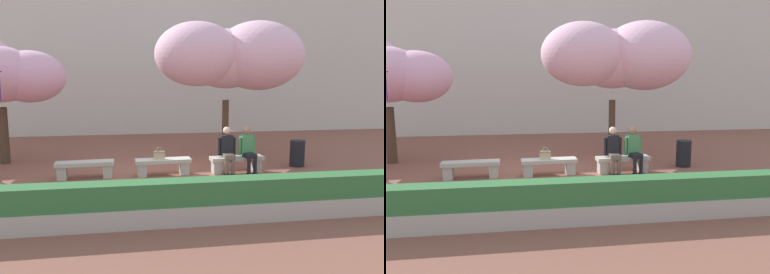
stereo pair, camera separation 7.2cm
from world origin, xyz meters
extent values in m
plane|color=brown|center=(0.00, 0.00, 0.00)|extent=(100.00, 100.00, 0.00)
cube|color=beige|center=(0.00, 9.69, 3.60)|extent=(28.00, 4.00, 7.20)
cube|color=#ADA89E|center=(-2.06, 0.00, 0.40)|extent=(1.52, 0.49, 0.10)
cube|color=#ADA89E|center=(-2.64, -0.03, 0.17)|extent=(0.26, 0.35, 0.35)
cube|color=#ADA89E|center=(-1.48, 0.03, 0.17)|extent=(0.26, 0.35, 0.35)
cube|color=#ADA89E|center=(0.00, 0.00, 0.40)|extent=(1.52, 0.49, 0.10)
cube|color=#ADA89E|center=(-0.58, -0.03, 0.17)|extent=(0.26, 0.35, 0.35)
cube|color=#ADA89E|center=(0.58, 0.03, 0.17)|extent=(0.26, 0.35, 0.35)
cube|color=#ADA89E|center=(2.06, 0.00, 0.40)|extent=(1.52, 0.49, 0.10)
cube|color=#ADA89E|center=(1.48, -0.03, 0.17)|extent=(0.26, 0.35, 0.35)
cube|color=#ADA89E|center=(2.64, 0.03, 0.17)|extent=(0.26, 0.35, 0.35)
cube|color=black|center=(1.68, -0.42, 0.03)|extent=(0.10, 0.22, 0.06)
cylinder|color=brown|center=(1.68, -0.36, 0.24)|extent=(0.10, 0.10, 0.42)
cube|color=black|center=(1.86, -0.42, 0.03)|extent=(0.10, 0.22, 0.06)
cylinder|color=brown|center=(1.86, -0.36, 0.24)|extent=(0.10, 0.10, 0.42)
cube|color=brown|center=(1.77, -0.18, 0.51)|extent=(0.28, 0.40, 0.12)
cube|color=black|center=(1.77, 0.04, 0.78)|extent=(0.34, 0.22, 0.54)
sphere|color=beige|center=(1.77, 0.04, 1.19)|extent=(0.21, 0.21, 0.21)
cylinder|color=black|center=(1.56, 0.02, 0.74)|extent=(0.09, 0.09, 0.50)
cylinder|color=black|center=(1.98, 0.02, 0.74)|extent=(0.09, 0.09, 0.50)
cube|color=black|center=(2.31, -0.43, 0.03)|extent=(0.12, 0.23, 0.06)
cylinder|color=black|center=(2.30, -0.37, 0.24)|extent=(0.10, 0.10, 0.42)
cube|color=black|center=(2.49, -0.41, 0.03)|extent=(0.12, 0.23, 0.06)
cylinder|color=black|center=(2.48, -0.35, 0.24)|extent=(0.10, 0.10, 0.42)
cube|color=black|center=(2.37, -0.18, 0.51)|extent=(0.32, 0.43, 0.12)
cube|color=#428451|center=(2.35, 0.04, 0.78)|extent=(0.36, 0.26, 0.54)
sphere|color=#A37556|center=(2.35, 0.04, 1.19)|extent=(0.21, 0.21, 0.21)
cylinder|color=#428451|center=(2.14, 0.00, 0.74)|extent=(0.09, 0.09, 0.50)
cylinder|color=#428451|center=(2.56, 0.04, 0.74)|extent=(0.09, 0.09, 0.50)
cube|color=tan|center=(-0.11, -0.02, 0.56)|extent=(0.30, 0.14, 0.22)
cube|color=gray|center=(-0.11, -0.03, 0.65)|extent=(0.30, 0.15, 0.04)
torus|color=#807259|center=(-0.11, -0.02, 0.72)|extent=(0.14, 0.02, 0.14)
cylinder|color=#473323|center=(2.30, 2.32, 0.95)|extent=(0.22, 0.22, 1.89)
ellipsoid|color=#EFB7D1|center=(2.30, 2.32, 3.24)|extent=(2.57, 2.38, 1.93)
ellipsoid|color=#EFB7D1|center=(1.26, 2.05, 3.36)|extent=(2.69, 2.79, 2.02)
ellipsoid|color=#EFB7D1|center=(3.34, 2.17, 3.34)|extent=(2.98, 3.00, 2.24)
cylinder|color=#473323|center=(-4.73, 2.18, 0.87)|extent=(0.30, 0.30, 1.74)
ellipsoid|color=#EAA8C6|center=(-4.73, 2.18, 2.73)|extent=(2.25, 2.46, 1.69)
ellipsoid|color=#EAA8C6|center=(-3.89, 2.42, 2.66)|extent=(2.13, 2.19, 1.59)
cube|color=#ADA89E|center=(0.00, -3.45, 0.18)|extent=(9.17, 0.50, 0.36)
cube|color=#336B38|center=(0.00, -3.45, 0.58)|extent=(9.07, 0.44, 0.44)
cylinder|color=black|center=(4.05, 0.43, 0.39)|extent=(0.44, 0.44, 0.78)
camera|label=1|loc=(-0.76, -9.92, 2.62)|focal=35.00mm
camera|label=2|loc=(-0.69, -9.93, 2.62)|focal=35.00mm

